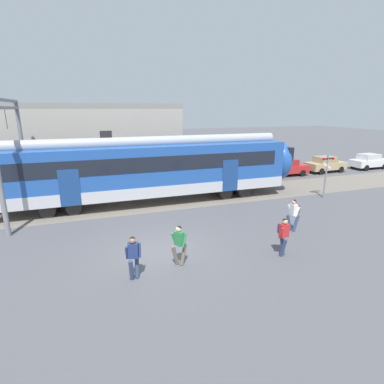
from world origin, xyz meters
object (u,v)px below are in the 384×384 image
(pedestrian_white, at_px, (294,212))
(crossing_signal, at_px, (327,169))
(parked_car_tan, at_px, (325,164))
(pedestrian_navy, at_px, (133,254))
(parked_car_red, at_px, (286,167))
(parked_car_white, at_px, (369,161))
(pedestrian_red, at_px, (283,233))
(pedestrian_green, at_px, (179,242))

(pedestrian_white, height_order, crossing_signal, crossing_signal)
(pedestrian_white, distance_m, parked_car_tan, 16.77)
(parked_car_tan, bearing_deg, crossing_signal, -132.70)
(pedestrian_navy, xyz_separation_m, parked_car_red, (15.99, 13.05, -0.21))
(pedestrian_navy, bearing_deg, parked_car_red, 39.20)
(pedestrian_navy, bearing_deg, parked_car_white, 26.54)
(crossing_signal, bearing_deg, pedestrian_navy, -156.61)
(pedestrian_navy, height_order, parked_car_red, pedestrian_navy)
(pedestrian_white, bearing_deg, pedestrian_red, -135.25)
(pedestrian_red, bearing_deg, pedestrian_green, 171.46)
(pedestrian_navy, height_order, parked_car_white, pedestrian_navy)
(parked_car_red, bearing_deg, pedestrian_red, -126.48)
(pedestrian_red, relative_size, parked_car_tan, 0.41)
(pedestrian_white, bearing_deg, parked_car_white, 32.10)
(pedestrian_green, relative_size, pedestrian_red, 1.00)
(pedestrian_red, distance_m, parked_car_red, 16.51)
(pedestrian_white, xyz_separation_m, parked_car_white, (17.88, 11.21, -0.21))
(pedestrian_green, distance_m, pedestrian_red, 4.39)
(parked_car_tan, relative_size, crossing_signal, 1.36)
(pedestrian_green, height_order, pedestrian_white, same)
(pedestrian_green, bearing_deg, pedestrian_red, -8.54)
(pedestrian_white, xyz_separation_m, parked_car_tan, (12.36, 11.33, -0.21))
(pedestrian_green, relative_size, crossing_signal, 0.56)
(pedestrian_white, height_order, parked_car_red, pedestrian_white)
(parked_car_tan, xyz_separation_m, parked_car_white, (5.51, -0.12, 0.00))
(pedestrian_navy, height_order, crossing_signal, crossing_signal)
(pedestrian_green, relative_size, pedestrian_white, 1.00)
(parked_car_tan, bearing_deg, pedestrian_white, -137.49)
(pedestrian_navy, xyz_separation_m, pedestrian_green, (1.84, 0.43, -0.03))
(parked_car_red, xyz_separation_m, parked_car_tan, (4.64, 0.13, 0.00))
(pedestrian_green, xyz_separation_m, crossing_signal, (12.27, 5.68, 1.05))
(pedestrian_green, height_order, parked_car_tan, pedestrian_green)
(parked_car_red, height_order, parked_car_tan, same)
(pedestrian_navy, bearing_deg, crossing_signal, 23.39)
(pedestrian_navy, xyz_separation_m, pedestrian_red, (6.18, -0.23, 0.00))
(pedestrian_navy, bearing_deg, pedestrian_red, -2.10)
(parked_car_tan, distance_m, parked_car_white, 5.51)
(parked_car_red, height_order, parked_car_white, same)
(pedestrian_green, height_order, parked_car_white, pedestrian_green)
(pedestrian_navy, distance_m, pedestrian_green, 1.89)
(pedestrian_white, height_order, parked_car_tan, pedestrian_white)
(pedestrian_navy, xyz_separation_m, parked_car_white, (26.15, 13.06, -0.21))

